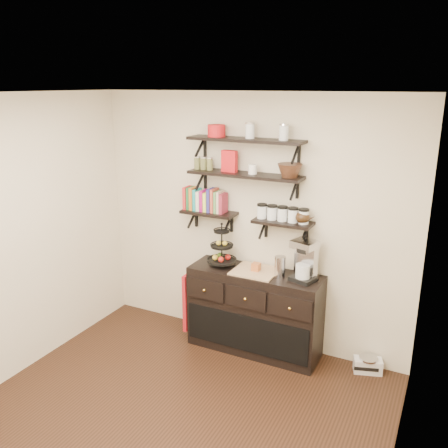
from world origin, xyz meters
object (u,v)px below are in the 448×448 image
at_px(fruit_stand, 222,252).
at_px(radio, 368,365).
at_px(sideboard, 255,311).
at_px(coffee_maker, 305,261).

distance_m(fruit_stand, radio, 1.85).
distance_m(sideboard, radio, 1.25).
height_order(coffee_maker, radio, coffee_maker).
bearing_deg(sideboard, coffee_maker, 3.18).
bearing_deg(radio, fruit_stand, 165.95).
xyz_separation_m(coffee_maker, radio, (0.68, 0.08, -1.02)).
bearing_deg(sideboard, radio, 5.14).
bearing_deg(fruit_stand, coffee_maker, 1.62).
xyz_separation_m(fruit_stand, coffee_maker, (0.90, 0.03, 0.04)).
xyz_separation_m(sideboard, radio, (1.19, 0.11, -0.37)).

